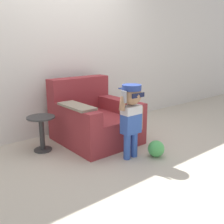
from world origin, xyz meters
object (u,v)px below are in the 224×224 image
object	(u,v)px
armchair	(93,119)
person_child	(131,110)
side_table	(42,130)
toy_ball	(156,149)

from	to	relation	value
armchair	person_child	distance (m)	0.83
armchair	side_table	world-z (taller)	armchair
armchair	side_table	xyz separation A→B (m)	(-0.73, 0.10, -0.03)
toy_ball	person_child	bearing A→B (deg)	146.26
person_child	toy_ball	world-z (taller)	person_child
person_child	side_table	distance (m)	1.18
armchair	toy_ball	bearing A→B (deg)	-75.38
side_table	toy_ball	size ratio (longest dim) A/B	2.24
side_table	person_child	bearing A→B (deg)	-50.59
side_table	toy_ball	xyz separation A→B (m)	(0.98, -1.05, -0.17)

